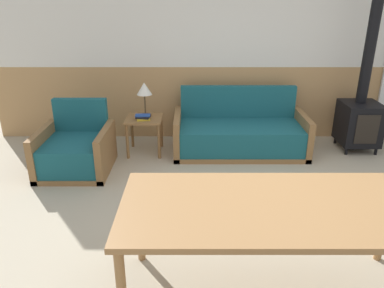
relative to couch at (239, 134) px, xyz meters
name	(u,v)px	position (x,y,z in m)	size (l,w,h in m)	color
ground_plane	(264,237)	(0.01, -2.02, -0.25)	(16.00, 16.00, 0.00)	#B2A58C
wall_back	(238,47)	(0.01, 0.61, 1.10)	(7.20, 0.06, 2.70)	tan
couch	(239,134)	(0.00, 0.00, 0.00)	(1.79, 0.84, 0.85)	olive
armchair	(76,151)	(-2.09, -0.59, -0.01)	(0.84, 0.86, 0.82)	olive
side_table	(144,124)	(-1.30, -0.04, 0.16)	(0.48, 0.48, 0.50)	olive
table_lamp	(144,91)	(-1.29, 0.04, 0.60)	(0.20, 0.20, 0.46)	#4C3823
book_stack	(143,117)	(-1.30, -0.13, 0.29)	(0.20, 0.15, 0.07)	gold
dining_table	(276,213)	(-0.09, -2.72, 0.45)	(2.08, 0.93, 0.77)	#9E7042
wood_stove	(361,108)	(1.66, 0.09, 0.35)	(0.50, 0.54, 2.43)	black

